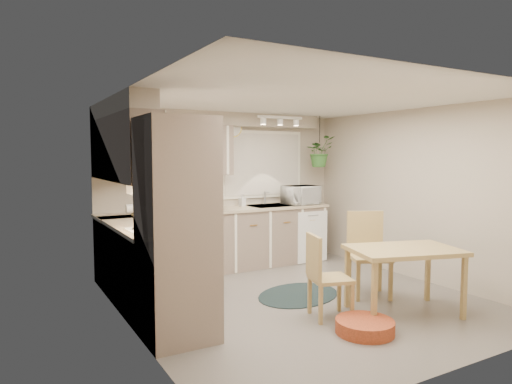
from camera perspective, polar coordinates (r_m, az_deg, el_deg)
floor at (r=5.68m, az=5.50°, el=-13.31°), size 4.20×4.20×0.00m
ceiling at (r=5.45m, az=5.70°, el=11.47°), size 4.20×4.20×0.00m
wall_back at (r=7.24m, az=-4.04°, el=0.26°), size 4.00×0.04×2.40m
wall_front at (r=3.93m, az=23.63°, el=-3.77°), size 4.00×0.04×2.40m
wall_left at (r=4.59m, az=-15.27°, el=-2.39°), size 0.04×4.20×2.40m
wall_right at (r=6.79m, az=19.52°, el=-0.28°), size 0.04×4.20×2.40m
base_cab_left at (r=5.63m, az=-14.37°, el=-8.86°), size 0.60×1.85×0.90m
base_cab_back at (r=6.99m, az=-4.42°, el=-6.10°), size 3.60×0.60×0.90m
counter_left at (r=5.54m, az=-14.36°, el=-4.12°), size 0.64×1.89×0.04m
counter_back at (r=6.91m, az=-4.41°, el=-2.28°), size 3.64×0.64×0.04m
oven_stack at (r=4.35m, az=-9.82°, el=-4.67°), size 0.65×0.65×2.10m
wall_oven_face at (r=4.46m, az=-5.94°, el=-4.39°), size 0.02×0.56×0.58m
upper_cab_left at (r=5.57m, az=-16.24°, el=5.23°), size 0.35×2.00×0.75m
upper_cab_back at (r=6.69m, az=-11.19°, el=5.19°), size 2.00×0.35×0.75m
soffit_left at (r=5.59m, az=-16.60°, el=10.10°), size 0.30×2.00×0.20m
soffit_back at (r=7.03m, az=-5.04°, el=9.10°), size 3.60×0.30×0.20m
cooktop at (r=4.99m, az=-12.50°, el=-4.73°), size 0.52×0.58×0.02m
range_hood at (r=4.94m, az=-12.82°, el=0.47°), size 0.40×0.60×0.14m
window_blinds at (r=7.53m, az=0.86°, el=3.48°), size 1.40×0.02×1.00m
window_frame at (r=7.54m, az=0.82°, el=3.49°), size 1.50×0.02×1.10m
sink at (r=7.35m, az=1.92°, el=-2.02°), size 0.70×0.48×0.10m
dishwasher_front at (r=7.50m, az=7.09°, el=-5.59°), size 0.58×0.02×0.83m
track_light_bar at (r=7.11m, az=3.03°, el=9.30°), size 0.80×0.04×0.04m
wall_clock at (r=7.28m, az=-2.90°, el=8.01°), size 0.30×0.03×0.30m
dining_table at (r=5.38m, az=17.93°, el=-10.50°), size 1.33×1.08×0.73m
chair_left at (r=5.03m, az=9.30°, el=-10.34°), size 0.53×0.53×0.91m
chair_back at (r=5.86m, az=14.02°, el=-7.63°), size 0.65×0.65×1.04m
braided_rug at (r=5.87m, az=5.32°, el=-12.66°), size 1.41×1.24×0.01m
pet_bed at (r=4.79m, az=13.44°, el=-16.05°), size 0.74×0.74×0.13m
microwave at (r=7.52m, az=5.62°, el=-0.13°), size 0.58×0.34×0.38m
soap_bottle at (r=7.24m, az=-1.73°, el=-1.45°), size 0.12×0.20×0.09m
hanging_plant at (r=7.72m, az=7.94°, el=4.60°), size 0.50×0.55×0.40m
coffee_maker at (r=6.61m, az=-10.45°, el=-1.25°), size 0.20×0.22×0.28m
toaster at (r=6.71m, az=-8.84°, el=-1.64°), size 0.30×0.20×0.17m
knife_block at (r=6.81m, az=-7.28°, el=-1.34°), size 0.11×0.11×0.21m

